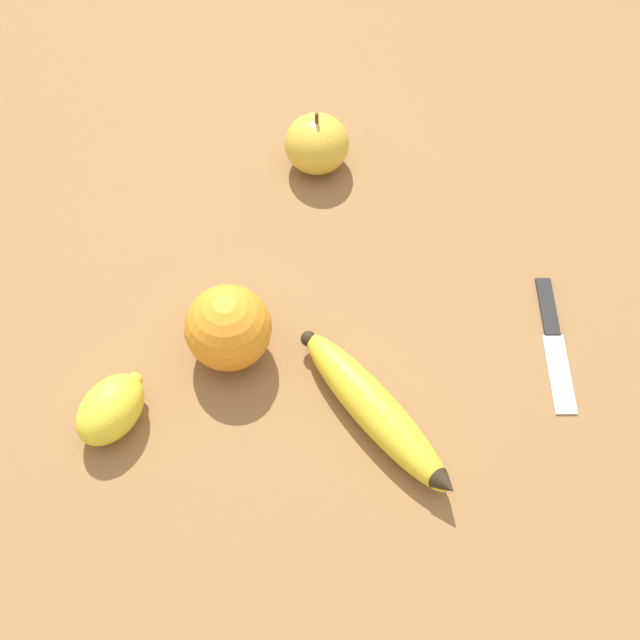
{
  "coord_description": "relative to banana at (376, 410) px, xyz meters",
  "views": [
    {
      "loc": [
        0.18,
        -0.41,
        0.79
      ],
      "look_at": [
        -0.09,
        0.02,
        0.03
      ],
      "focal_mm": 50.0,
      "sensor_mm": 36.0,
      "label": 1
    }
  ],
  "objects": [
    {
      "name": "orange",
      "position": [
        -0.17,
        -0.01,
        0.02
      ],
      "size": [
        0.09,
        0.09,
        0.09
      ],
      "color": "orange",
      "rests_on": "ground_plane"
    },
    {
      "name": "paring_knife",
      "position": [
        0.11,
        0.18,
        -0.02
      ],
      "size": [
        0.1,
        0.15,
        0.01
      ],
      "rotation": [
        0.0,
        0.0,
        3.7
      ],
      "color": "silver",
      "rests_on": "ground_plane"
    },
    {
      "name": "lemon",
      "position": [
        -0.22,
        -0.14,
        0.01
      ],
      "size": [
        0.05,
        0.09,
        0.05
      ],
      "rotation": [
        0.0,
        0.0,
        1.58
      ],
      "color": "yellow",
      "rests_on": "ground_plane"
    },
    {
      "name": "banana",
      "position": [
        0.0,
        0.0,
        0.0
      ],
      "size": [
        0.22,
        0.12,
        0.04
      ],
      "rotation": [
        0.0,
        0.0,
        5.92
      ],
      "color": "yellow",
      "rests_on": "ground_plane"
    },
    {
      "name": "apple",
      "position": [
        -0.23,
        0.26,
        0.01
      ],
      "size": [
        0.08,
        0.08,
        0.08
      ],
      "color": "gold",
      "rests_on": "ground_plane"
    },
    {
      "name": "ground_plane",
      "position": [
        -0.01,
        0.04,
        -0.02
      ],
      "size": [
        3.0,
        3.0,
        0.0
      ],
      "primitive_type": "plane",
      "color": "olive"
    }
  ]
}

